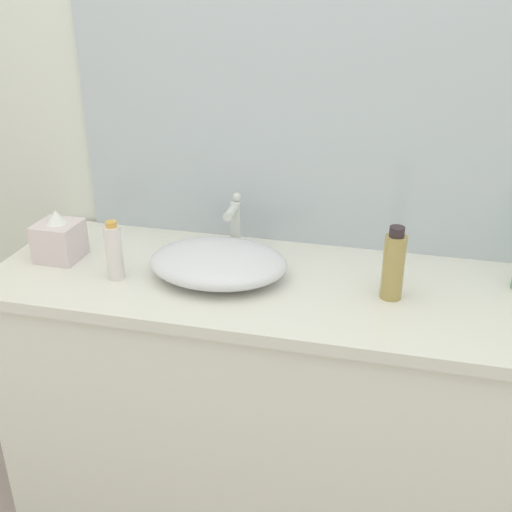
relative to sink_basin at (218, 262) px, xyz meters
name	(u,v)px	position (x,y,z in m)	size (l,w,h in m)	color
bathroom_wall_rear	(306,97)	(0.18, 0.34, 0.41)	(6.00, 0.06, 2.60)	silver
vanity_counter	(293,406)	(0.22, 0.01, -0.47)	(1.75, 0.57, 0.85)	white
wall_mirror_panel	(322,27)	(0.22, 0.30, 0.60)	(1.49, 0.01, 1.29)	#B2BCC6
sink_basin	(218,262)	(0.00, 0.00, 0.00)	(0.39, 0.31, 0.09)	silver
faucet	(235,220)	(0.00, 0.17, 0.06)	(0.03, 0.12, 0.18)	silver
lotion_bottle	(393,265)	(0.48, -0.01, 0.05)	(0.06, 0.06, 0.20)	#A78F4E
perfume_bottle	(114,252)	(-0.28, -0.08, 0.04)	(0.05, 0.05, 0.17)	silver
tissue_box	(59,238)	(-0.49, 0.00, 0.02)	(0.12, 0.12, 0.15)	silver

